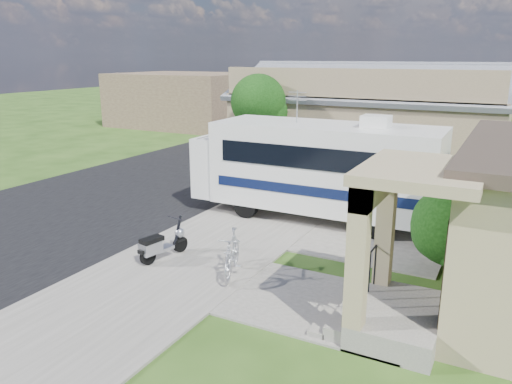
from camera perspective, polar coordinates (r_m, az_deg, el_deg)
The scene contains 18 objects.
ground at distance 13.31m, azimuth -3.13°, elevation -8.21°, with size 120.00×120.00×0.00m, color #224111.
street_slab at distance 25.24m, azimuth -6.17°, elevation 3.11°, with size 9.00×80.00×0.02m, color black.
sidewalk_slab at distance 22.35m, azimuth 7.83°, elevation 1.52°, with size 4.00×80.00×0.06m, color #67645D.
driveway_slab at distance 16.57m, azimuth 9.40°, elevation -3.49°, with size 7.00×6.00×0.05m, color #67645D.
walk_slab at distance 11.33m, azimuth 7.65°, elevation -12.64°, with size 4.00×3.00×0.05m, color #67645D.
warehouse at distance 25.44m, azimuth 13.23°, elevation 7.42°, with size 12.50×8.40×5.04m.
distant_bldg_far at distance 40.09m, azimuth -8.08°, elevation 10.44°, with size 10.00×8.00×4.00m, color brown.
distant_bldg_near at distance 49.44m, azimuth 2.14°, elevation 11.01°, with size 8.00×7.00×3.20m, color #7D6A4E.
street_tree_a at distance 22.02m, azimuth 0.57°, elevation 9.95°, with size 2.44×2.40×4.58m.
street_tree_b at distance 31.22m, azimuth 9.15°, elevation 11.61°, with size 2.44×2.40×4.73m.
street_tree_c at distance 39.85m, azimuth 13.41°, elevation 11.75°, with size 2.44×2.40×4.42m.
motorhome at distance 16.58m, azimuth 6.92°, elevation 2.96°, with size 8.17×2.74×4.18m.
shrub at distance 13.12m, azimuth 21.95°, elevation -3.23°, with size 2.21×2.11×2.71m.
scooter at distance 13.52m, azimuth -10.82°, elevation -5.92°, with size 0.68×1.60×1.06m.
bicycle at distance 12.38m, azimuth -2.75°, elevation -7.27°, with size 0.52×1.85×1.11m, color #ACADB4.
pickup_truck at distance 26.83m, azimuth -0.69°, elevation 5.72°, with size 2.76×5.99×1.66m, color white.
van at distance 32.98m, azimuth 4.45°, elevation 7.62°, with size 2.56×6.30×1.83m, color white.
garden_hose at distance 11.66m, azimuth 11.94°, elevation -11.66°, with size 0.39×0.39×0.17m, color #156B2B.
Camera 1 is at (6.31, -10.46, 5.31)m, focal length 35.00 mm.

